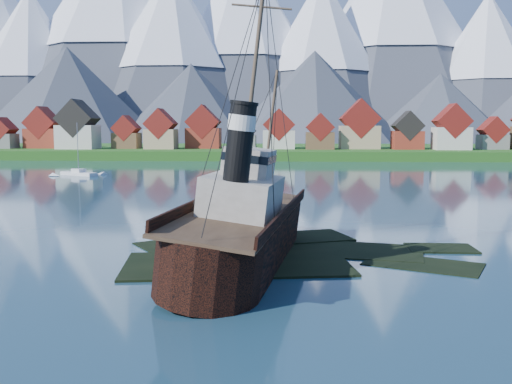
{
  "coord_description": "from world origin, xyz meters",
  "views": [
    {
      "loc": [
        1.0,
        -46.7,
        11.2
      ],
      "look_at": [
        -1.92,
        6.0,
        5.0
      ],
      "focal_mm": 40.0,
      "sensor_mm": 36.0,
      "label": 1
    }
  ],
  "objects": [
    {
      "name": "ground",
      "position": [
        0.0,
        0.0,
        0.0
      ],
      "size": [
        1400.0,
        1400.0,
        0.0
      ],
      "primitive_type": "plane",
      "color": "#1D3D51",
      "rests_on": "ground"
    },
    {
      "name": "shoal",
      "position": [
        1.78,
        2.15,
        -0.35
      ],
      "size": [
        31.71,
        21.24,
        1.14
      ],
      "color": "black",
      "rests_on": "ground"
    },
    {
      "name": "shore_bank",
      "position": [
        0.0,
        170.0,
        0.0
      ],
      "size": [
        600.0,
        80.0,
        3.2
      ],
      "primitive_type": "cube",
      "color": "#204B15",
      "rests_on": "ground"
    },
    {
      "name": "seawall",
      "position": [
        0.0,
        132.0,
        0.0
      ],
      "size": [
        600.0,
        2.5,
        2.0
      ],
      "primitive_type": "cube",
      "color": "#3F3D38",
      "rests_on": "ground"
    },
    {
      "name": "town",
      "position": [
        -33.12,
        152.18,
        8.99
      ],
      "size": [
        250.96,
        16.69,
        17.3
      ],
      "color": "maroon",
      "rests_on": "ground"
    },
    {
      "name": "mountains",
      "position": [
        -0.79,
        481.26,
        89.34
      ],
      "size": [
        965.0,
        340.0,
        205.0
      ],
      "color": "#2D333D",
      "rests_on": "ground"
    },
    {
      "name": "tugboat_wreck",
      "position": [
        -2.88,
        -0.3,
        2.95
      ],
      "size": [
        6.88,
        29.62,
        23.47
      ],
      "rotation": [
        0.0,
        0.12,
        -0.13
      ],
      "color": "black",
      "rests_on": "ground"
    },
    {
      "name": "sailboat_c",
      "position": [
        -45.76,
        78.18,
        0.28
      ],
      "size": [
        9.53,
        6.71,
        12.32
      ],
      "rotation": [
        0.0,
        0.0,
        1.07
      ],
      "color": "silver",
      "rests_on": "ground"
    }
  ]
}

